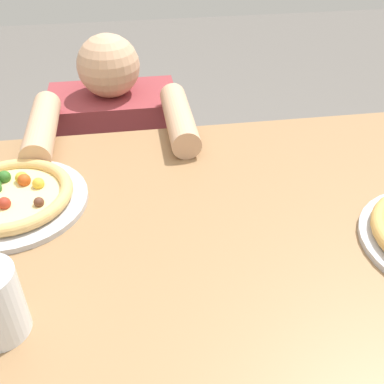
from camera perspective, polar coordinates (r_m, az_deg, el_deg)
The scene contains 3 objects.
dining_table at distance 0.93m, azimuth -1.82°, elevation -10.71°, with size 1.36×0.84×0.75m.
pizza_far at distance 0.99m, azimuth -21.61°, elevation -0.60°, with size 0.30×0.30×0.04m.
diner_seated at distance 1.54m, azimuth -8.70°, elevation 0.40°, with size 0.41×0.52×0.93m.
Camera 1 is at (-0.07, -0.62, 1.32)m, focal length 42.72 mm.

